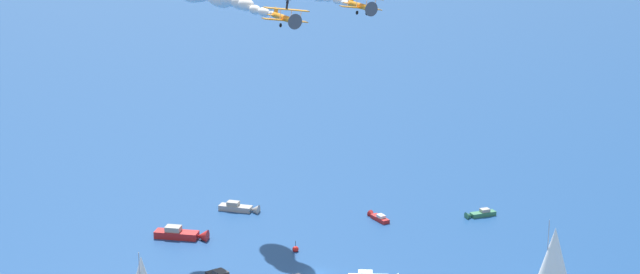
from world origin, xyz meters
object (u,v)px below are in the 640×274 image
at_px(motorboat_outer_ring_c, 241,208).
at_px(sailboat_trailing, 554,255).
at_px(motorboat_inshore, 378,217).
at_px(biplane_lead, 361,5).
at_px(motorboat_far_port, 184,234).
at_px(motorboat_outer_ring_a, 479,214).
at_px(wingwalker_wingman, 287,3).
at_px(biplane_wingman, 285,17).
at_px(marker_buoy, 296,249).

bearing_deg(motorboat_outer_ring_c, sailboat_trailing, 90.57).
xyz_separation_m(motorboat_inshore, biplane_lead, (20.65, 8.65, 43.47)).
distance_m(motorboat_far_port, biplane_lead, 54.37).
relative_size(motorboat_inshore, motorboat_outer_ring_c, 0.69).
bearing_deg(motorboat_outer_ring_a, motorboat_inshore, -51.61).
bearing_deg(motorboat_inshore, wingwalker_wingman, 8.74).
xyz_separation_m(biplane_lead, biplane_wingman, (15.96, -3.24, 0.14)).
bearing_deg(marker_buoy, wingwalker_wingman, 31.96).
distance_m(motorboat_far_port, marker_buoy, 20.93).
relative_size(motorboat_outer_ring_a, wingwalker_wingman, 3.29).
relative_size(sailboat_trailing, biplane_lead, 1.52).
height_order(motorboat_inshore, motorboat_outer_ring_c, motorboat_outer_ring_c).
bearing_deg(sailboat_trailing, biplane_lead, -70.43).
bearing_deg(marker_buoy, motorboat_inshore, 170.31).
distance_m(motorboat_inshore, marker_buoy, 21.78).
bearing_deg(biplane_wingman, biplane_lead, 168.53).
distance_m(motorboat_outer_ring_a, biplane_lead, 54.64).
bearing_deg(biplane_wingman, motorboat_outer_ring_c, -131.54).
bearing_deg(motorboat_inshore, biplane_wingman, 8.42).
bearing_deg(motorboat_far_port, motorboat_outer_ring_a, 135.50).
bearing_deg(marker_buoy, biplane_wingman, 30.98).
relative_size(marker_buoy, biplane_wingman, 0.29).
bearing_deg(motorboat_inshore, motorboat_far_port, -40.75).
bearing_deg(sailboat_trailing, motorboat_outer_ring_c, -89.43).
xyz_separation_m(motorboat_far_port, marker_buoy, (-6.03, 20.04, -0.36)).
distance_m(motorboat_far_port, motorboat_outer_ring_a, 55.25).
xyz_separation_m(motorboat_far_port, motorboat_outer_ring_a, (-39.41, 38.72, -0.28)).
height_order(motorboat_outer_ring_a, wingwalker_wingman, wingwalker_wingman).
relative_size(biplane_lead, biplane_wingman, 1.00).
height_order(biplane_lead, wingwalker_wingman, wingwalker_wingman).
xyz_separation_m(motorboat_inshore, marker_buoy, (21.47, -3.67, -0.04)).
relative_size(marker_buoy, wingwalker_wingman, 1.18).
height_order(motorboat_inshore, wingwalker_wingman, wingwalker_wingman).
bearing_deg(motorboat_outer_ring_c, motorboat_outer_ring_a, 120.01).
height_order(marker_buoy, biplane_lead, biplane_lead).
bearing_deg(biplane_lead, biplane_wingman, -11.47).
bearing_deg(biplane_lead, motorboat_far_port, -78.03).
relative_size(motorboat_far_port, marker_buoy, 4.68).
bearing_deg(marker_buoy, biplane_lead, 93.84).
bearing_deg(sailboat_trailing, wingwalker_wingman, -51.50).
distance_m(motorboat_outer_ring_c, marker_buoy, 23.00).
relative_size(biplane_wingman, wingwalker_wingman, 4.02).
relative_size(motorboat_outer_ring_c, marker_buoy, 3.83).
relative_size(biplane_lead, wingwalker_wingman, 4.02).
distance_m(motorboat_far_port, biplane_wingman, 52.96).
bearing_deg(motorboat_outer_ring_c, motorboat_far_port, 0.77).
xyz_separation_m(motorboat_outer_ring_c, wingwalker_wingman, (25.70, 29.51, 45.59)).
bearing_deg(wingwalker_wingman, marker_buoy, -148.04).
bearing_deg(motorboat_outer_ring_a, motorboat_far_port, -44.50).
bearing_deg(motorboat_far_port, biplane_wingman, 72.65).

